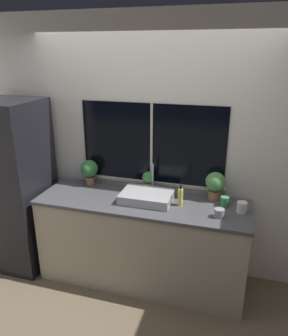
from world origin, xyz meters
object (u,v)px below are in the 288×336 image
soap_bottle (180,197)px  mug_grey (219,213)px  mug_white (242,207)px  mug_green (225,201)px  refrigerator (16,186)px  sink (147,196)px  potted_plant_center (148,181)px  potted_plant_right (215,184)px  potted_plant_left (89,170)px

soap_bottle → mug_grey: 0.41m
mug_white → mug_green: bearing=150.1°
mug_white → mug_grey: bearing=-141.2°
refrigerator → mug_green: size_ratio=20.06×
sink → mug_grey: sink is taller
potted_plant_center → potted_plant_right: 0.69m
mug_green → mug_grey: (-0.03, -0.25, -0.01)m
potted_plant_center → soap_bottle: 0.45m
potted_plant_right → mug_green: 0.20m
soap_bottle → mug_green: soap_bottle is taller
potted_plant_left → potted_plant_center: bearing=0.0°
potted_plant_center → mug_white: potted_plant_center is taller
refrigerator → sink: 1.47m
potted_plant_right → mug_grey: (0.08, -0.37, -0.13)m
sink → soap_bottle: 0.34m
mug_green → potted_plant_center: bearing=171.1°
mug_grey → sink: bearing=168.4°
sink → potted_plant_left: size_ratio=1.78×
refrigerator → potted_plant_center: (1.41, 0.30, 0.10)m
sink → mug_green: bearing=7.6°
potted_plant_left → soap_bottle: potted_plant_left is taller
refrigerator → potted_plant_center: bearing=11.9°
potted_plant_center → mug_white: (0.96, -0.22, -0.06)m
sink → potted_plant_center: 0.24m
potted_plant_left → mug_grey: 1.49m
potted_plant_right → mug_white: 0.36m
potted_plant_center → soap_bottle: potted_plant_center is taller
potted_plant_left → mug_white: size_ratio=2.72×
refrigerator → mug_grey: bearing=-1.9°
potted_plant_left → mug_green: size_ratio=3.03×
potted_plant_left → refrigerator: bearing=-158.1°
refrigerator → potted_plant_left: refrigerator is taller
soap_bottle → mug_white: bearing=1.5°
mug_green → potted_plant_right: bearing=130.6°
sink → soap_bottle: (0.33, -0.01, 0.04)m
potted_plant_center → mug_white: 0.98m
refrigerator → mug_green: refrigerator is taller
potted_plant_right → mug_green: bearing=-49.4°
refrigerator → mug_white: refrigerator is taller
refrigerator → mug_green: (2.21, 0.17, 0.04)m
potted_plant_left → soap_bottle: bearing=-12.3°
mug_green → mug_white: 0.18m
mug_grey → potted_plant_left: bearing=165.5°
sink → soap_bottle: size_ratio=2.30×
sink → potted_plant_center: (-0.05, 0.22, 0.07)m
soap_bottle → mug_green: bearing=14.6°
soap_bottle → refrigerator: bearing=-177.9°
potted_plant_center → mug_grey: bearing=-25.8°
refrigerator → mug_green: 2.21m
sink → potted_plant_right: (0.64, 0.22, 0.12)m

